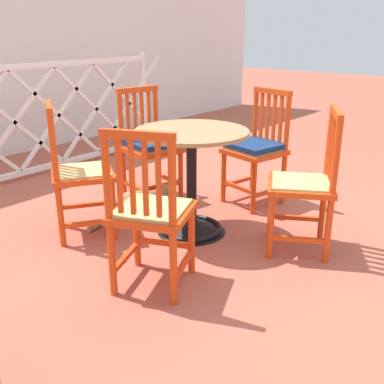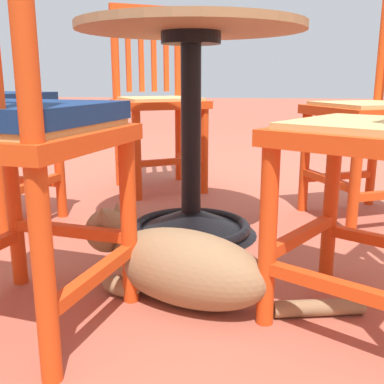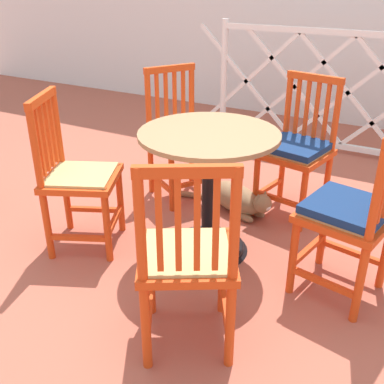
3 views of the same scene
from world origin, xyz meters
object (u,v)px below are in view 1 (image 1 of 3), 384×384
(cafe_table, at_px, (192,194))
(orange_chair_tucked_in, at_px, (150,147))
(orange_chair_by_planter, at_px, (150,214))
(orange_chair_facing_out, at_px, (305,185))
(tabby_cat, at_px, (139,203))
(orange_chair_near_fence, at_px, (256,150))
(orange_chair_at_corner, at_px, (78,174))

(cafe_table, height_order, orange_chair_tucked_in, orange_chair_tucked_in)
(cafe_table, bearing_deg, orange_chair_by_planter, -156.79)
(cafe_table, distance_m, orange_chair_facing_out, 0.77)
(orange_chair_by_planter, bearing_deg, orange_chair_tucked_in, 45.21)
(orange_chair_tucked_in, bearing_deg, tabby_cat, -150.56)
(cafe_table, xyz_separation_m, orange_chair_facing_out, (0.26, -0.71, 0.15))
(orange_chair_near_fence, bearing_deg, orange_chair_facing_out, -126.86)
(orange_chair_facing_out, bearing_deg, orange_chair_near_fence, 53.14)
(orange_chair_near_fence, bearing_deg, tabby_cat, 145.88)
(orange_chair_at_corner, bearing_deg, orange_chair_facing_out, -59.00)
(cafe_table, height_order, orange_chair_at_corner, orange_chair_at_corner)
(orange_chair_near_fence, xyz_separation_m, orange_chair_at_corner, (-1.28, 0.59, -0.01))
(cafe_table, relative_size, tabby_cat, 1.03)
(orange_chair_at_corner, height_order, orange_chair_by_planter, same)
(orange_chair_at_corner, bearing_deg, orange_chair_tucked_in, 8.57)
(orange_chair_near_fence, bearing_deg, orange_chair_by_planter, -169.48)
(cafe_table, relative_size, orange_chair_facing_out, 0.83)
(cafe_table, bearing_deg, tabby_cat, 92.26)
(orange_chair_tucked_in, bearing_deg, orange_chair_by_planter, -134.79)
(cafe_table, height_order, orange_chair_by_planter, orange_chair_by_planter)
(cafe_table, distance_m, orange_chair_by_planter, 0.76)
(orange_chair_tucked_in, xyz_separation_m, tabby_cat, (-0.31, -0.18, -0.35))
(orange_chair_at_corner, distance_m, orange_chair_facing_out, 1.49)
(orange_chair_by_planter, bearing_deg, orange_chair_near_fence, 10.52)
(orange_chair_near_fence, relative_size, orange_chair_at_corner, 1.00)
(cafe_table, relative_size, orange_chair_tucked_in, 0.83)
(orange_chair_near_fence, distance_m, orange_chair_tucked_in, 0.86)
(orange_chair_by_planter, bearing_deg, tabby_cat, 50.51)
(cafe_table, xyz_separation_m, orange_chair_tucked_in, (0.29, 0.69, 0.16))
(orange_chair_tucked_in, relative_size, orange_chair_facing_out, 1.00)
(orange_chair_at_corner, height_order, orange_chair_facing_out, same)
(cafe_table, height_order, orange_chair_facing_out, orange_chair_facing_out)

